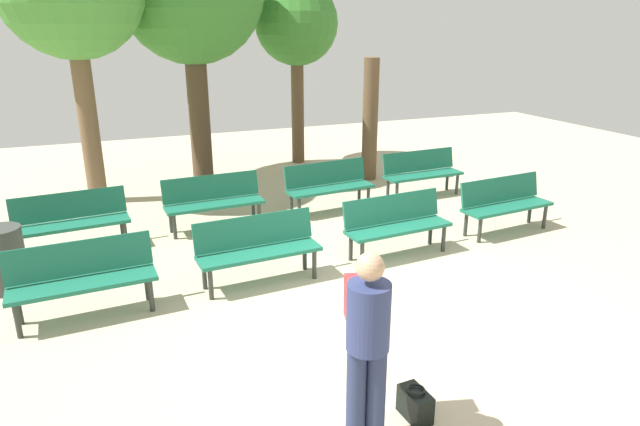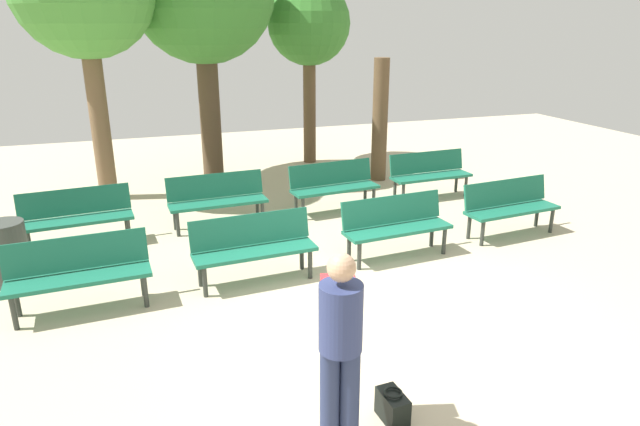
{
  "view_description": "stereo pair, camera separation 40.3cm",
  "coord_description": "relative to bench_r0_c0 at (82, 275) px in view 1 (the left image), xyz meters",
  "views": [
    {
      "loc": [
        -2.93,
        -4.99,
        3.24
      ],
      "look_at": [
        0.0,
        2.27,
        0.55
      ],
      "focal_mm": 31.17,
      "sensor_mm": 36.0,
      "label": 1
    },
    {
      "loc": [
        -2.56,
        -5.13,
        3.24
      ],
      "look_at": [
        0.0,
        2.27,
        0.55
      ],
      "focal_mm": 31.17,
      "sensor_mm": 36.0,
      "label": 2
    }
  ],
  "objects": [
    {
      "name": "bench_r1_c3",
      "position": [
        6.15,
        2.64,
        0.0
      ],
      "size": [
        1.62,
        0.55,
        0.87
      ],
      "rotation": [
        0.0,
        0.0,
        0.05
      ],
      "color": "#19664C",
      "rests_on": "ground_plane"
    },
    {
      "name": "bench_r1_c0",
      "position": [
        -0.16,
        2.15,
        0.0
      ],
      "size": [
        1.64,
        0.62,
        0.87
      ],
      "rotation": [
        0.0,
        0.0,
        0.09
      ],
      "color": "#19664C",
      "rests_on": "ground_plane"
    },
    {
      "name": "tree_3",
      "position": [
        5.76,
        4.14,
        0.78
      ],
      "size": [
        0.33,
        0.33,
        2.57
      ],
      "color": "brown",
      "rests_on": "ground_plane"
    },
    {
      "name": "trash_bin",
      "position": [
        -0.92,
        1.06,
        -0.08
      ],
      "size": [
        0.5,
        0.5,
        0.84
      ],
      "primitive_type": "cylinder",
      "color": "#383D38",
      "rests_on": "ground_plane"
    },
    {
      "name": "bench_r0_c2",
      "position": [
        4.23,
        0.24,
        0.0
      ],
      "size": [
        1.63,
        0.6,
        0.87
      ],
      "rotation": [
        0.0,
        0.0,
        0.07
      ],
      "color": "#19664C",
      "rests_on": "ground_plane"
    },
    {
      "name": "ground_plane",
      "position": [
        3.3,
        -1.38,
        -0.5
      ],
      "size": [
        24.0,
        24.0,
        0.0
      ],
      "primitive_type": "plane",
      "color": "#BCAD8E"
    },
    {
      "name": "bench_r0_c3",
      "position": [
        6.33,
        0.43,
        0.0
      ],
      "size": [
        1.64,
        0.62,
        0.87
      ],
      "rotation": [
        0.0,
        0.0,
        0.09
      ],
      "color": "#19664C",
      "rests_on": "ground_plane"
    },
    {
      "name": "bench_r0_c0",
      "position": [
        0.0,
        0.0,
        0.0
      ],
      "size": [
        1.62,
        0.56,
        0.87
      ],
      "rotation": [
        0.0,
        0.0,
        0.05
      ],
      "color": "#19664C",
      "rests_on": "ground_plane"
    },
    {
      "name": "visitor_with_backpack",
      "position": [
        2.11,
        -3.02,
        0.43
      ],
      "size": [
        0.44,
        0.59,
        1.65
      ],
      "rotation": [
        0.0,
        0.0,
        2.86
      ],
      "color": "navy",
      "rests_on": "ground_plane"
    },
    {
      "name": "bench_r0_c1",
      "position": [
        2.11,
        0.1,
        0.0
      ],
      "size": [
        1.62,
        0.57,
        0.87
      ],
      "rotation": [
        0.0,
        0.0,
        0.06
      ],
      "color": "#19664C",
      "rests_on": "ground_plane"
    },
    {
      "name": "tree_2",
      "position": [
        4.85,
        6.17,
        2.66
      ],
      "size": [
        1.89,
        1.89,
        4.18
      ],
      "color": "brown",
      "rests_on": "ground_plane"
    },
    {
      "name": "bench_r1_c2",
      "position": [
        4.1,
        2.46,
        0.0
      ],
      "size": [
        1.64,
        0.63,
        0.87
      ],
      "rotation": [
        0.0,
        0.0,
        0.1
      ],
      "color": "#19664C",
      "rests_on": "ground_plane"
    },
    {
      "name": "handbag",
      "position": [
        2.61,
        -2.99,
        -0.37
      ],
      "size": [
        0.2,
        0.33,
        0.29
      ],
      "color": "black",
      "rests_on": "ground_plane"
    },
    {
      "name": "bench_r1_c1",
      "position": [
        1.99,
        2.33,
        0.0
      ],
      "size": [
        1.62,
        0.56,
        0.87
      ],
      "rotation": [
        0.0,
        0.0,
        0.05
      ],
      "color": "#19664C",
      "rests_on": "ground_plane"
    }
  ]
}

